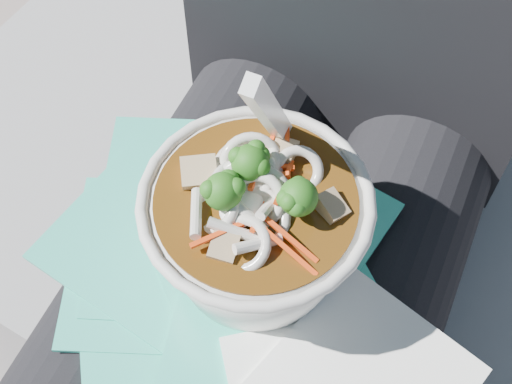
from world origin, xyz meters
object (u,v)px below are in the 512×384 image
at_px(lap, 246,324).
at_px(plastic_bag, 212,268).
at_px(udon_bowl, 256,224).
at_px(person_body, 286,233).
at_px(stone_ledge, 294,318).

height_order(lap, plastic_bag, plastic_bag).
bearing_deg(udon_bowl, plastic_bag, -149.92).
height_order(lap, person_body, person_body).
xyz_separation_m(stone_ledge, person_body, (0.00, -0.06, 0.34)).
bearing_deg(lap, plastic_bag, 174.16).
xyz_separation_m(stone_ledge, udon_bowl, (-0.00, -0.13, 0.47)).
bearing_deg(plastic_bag, person_body, 70.66).
bearing_deg(person_body, stone_ledge, 90.00).
xyz_separation_m(lap, plastic_bag, (-0.03, 0.00, 0.08)).
distance_m(stone_ledge, udon_bowl, 0.48).
distance_m(stone_ledge, lap, 0.35).
bearing_deg(plastic_bag, stone_ledge, 77.98).
bearing_deg(stone_ledge, plastic_bag, -102.02).
distance_m(person_body, plastic_bag, 0.11).
distance_m(person_body, udon_bowl, 0.15).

